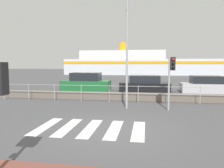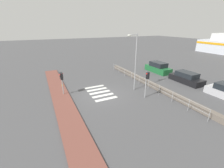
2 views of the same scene
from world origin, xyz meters
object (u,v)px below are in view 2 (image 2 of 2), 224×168
at_px(traffic_light_near, 62,78).
at_px(parked_car_green, 158,68).
at_px(traffic_light_far, 147,79).
at_px(parked_car_black, 186,78).
at_px(streetlamp, 134,57).

relative_size(traffic_light_near, parked_car_green, 0.57).
bearing_deg(traffic_light_far, parked_car_green, 131.21).
bearing_deg(parked_car_black, streetlamp, -96.80).
distance_m(traffic_light_far, streetlamp, 2.95).
bearing_deg(streetlamp, traffic_light_far, 1.17).
distance_m(streetlamp, parked_car_green, 9.42).
xyz_separation_m(traffic_light_near, parked_car_black, (3.03, 15.12, -1.33)).
height_order(traffic_light_near, streetlamp, streetlamp).
relative_size(traffic_light_near, traffic_light_far, 0.89).
bearing_deg(parked_car_green, traffic_light_far, -48.79).
bearing_deg(traffic_light_far, parked_car_black, 100.30).
distance_m(traffic_light_near, streetlamp, 7.95).
bearing_deg(streetlamp, parked_car_black, 83.20).
bearing_deg(traffic_light_far, streetlamp, -178.83).
height_order(traffic_light_near, parked_car_black, traffic_light_near).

